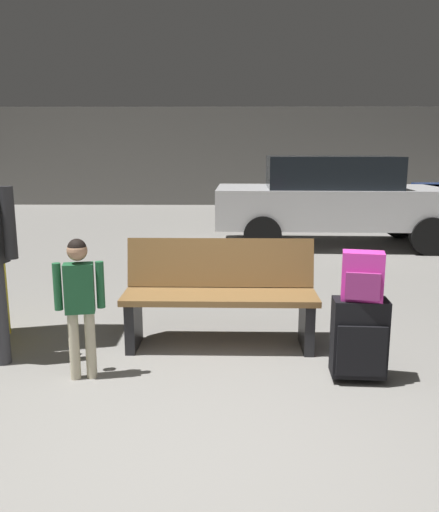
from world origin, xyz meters
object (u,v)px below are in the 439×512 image
bench (220,294)px  parked_car_near (336,198)px  child (79,294)px  backpack_bright (363,277)px  suitcase (359,338)px

bench → parked_car_near: (1.91, 4.68, 0.36)m
child → parked_car_near: bearing=61.6°
child → backpack_bright: bearing=-0.5°
bench → suitcase: (1.00, -0.70, -0.12)m
bench → backpack_bright: (0.99, -0.70, 0.33)m
bench → child: 1.21m
suitcase → parked_car_near: parked_car_near is taller
suitcase → parked_car_near: 5.48m
bench → child: (-0.98, -0.68, 0.19)m
suitcase → backpack_bright: backpack_bright is taller
suitcase → backpack_bright: bearing=-164.4°
parked_car_near → backpack_bright: bearing=-99.7°
backpack_bright → parked_car_near: size_ratio=0.08×
bench → backpack_bright: bearing=-35.0°
backpack_bright → child: size_ratio=0.33×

